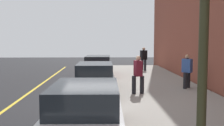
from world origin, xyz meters
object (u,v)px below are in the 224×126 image
(parked_car_charcoal, at_px, (95,79))
(pedestrian_blue_coat, at_px, (187,70))
(pedestrian_black_coat, at_px, (144,58))
(parked_car_red, at_px, (98,67))
(traffic_light_pole, at_px, (204,18))
(pedestrian_burgundy_coat, at_px, (138,73))
(parked_car_white, at_px, (86,113))

(parked_car_charcoal, xyz_separation_m, pedestrian_blue_coat, (0.74, -4.60, 0.30))
(pedestrian_blue_coat, bearing_deg, pedestrian_black_coat, 7.08)
(parked_car_red, bearing_deg, traffic_light_pole, -173.80)
(parked_car_charcoal, height_order, pedestrian_blue_coat, pedestrian_blue_coat)
(parked_car_charcoal, distance_m, pedestrian_black_coat, 9.51)
(pedestrian_burgundy_coat, height_order, pedestrian_blue_coat, pedestrian_burgundy_coat)
(parked_car_red, xyz_separation_m, pedestrian_black_coat, (3.09, -3.57, 0.37))
(parked_car_red, bearing_deg, pedestrian_burgundy_coat, -162.81)
(pedestrian_blue_coat, distance_m, pedestrian_black_coat, 8.11)
(pedestrian_blue_coat, xyz_separation_m, pedestrian_black_coat, (8.05, 1.00, 0.07))
(parked_car_charcoal, bearing_deg, pedestrian_black_coat, -22.27)
(parked_car_white, xyz_separation_m, pedestrian_burgundy_coat, (5.41, -2.01, 0.32))
(parked_car_white, distance_m, traffic_light_pole, 4.28)
(parked_car_red, height_order, pedestrian_black_coat, pedestrian_black_coat)
(parked_car_white, relative_size, traffic_light_pole, 1.18)
(pedestrian_black_coat, bearing_deg, parked_car_red, 130.86)
(parked_car_white, relative_size, pedestrian_blue_coat, 2.73)
(pedestrian_burgundy_coat, xyz_separation_m, pedestrian_blue_coat, (1.30, -2.64, -0.01))
(parked_car_red, height_order, traffic_light_pole, traffic_light_pole)
(pedestrian_blue_coat, relative_size, traffic_light_pole, 0.43)
(pedestrian_burgundy_coat, height_order, pedestrian_black_coat, pedestrian_black_coat)
(parked_car_white, height_order, parked_car_charcoal, same)
(pedestrian_black_coat, height_order, traffic_light_pole, traffic_light_pole)
(pedestrian_blue_coat, bearing_deg, parked_car_red, 42.68)
(parked_car_white, relative_size, parked_car_red, 1.00)
(pedestrian_blue_coat, height_order, pedestrian_black_coat, pedestrian_black_coat)
(parked_car_red, bearing_deg, pedestrian_blue_coat, -137.32)
(parked_car_white, xyz_separation_m, traffic_light_pole, (-3.32, -1.70, 2.10))
(pedestrian_blue_coat, bearing_deg, parked_car_charcoal, 99.16)
(pedestrian_burgundy_coat, xyz_separation_m, traffic_light_pole, (-8.73, 0.31, 1.79))
(traffic_light_pole, bearing_deg, parked_car_white, 27.14)
(parked_car_white, xyz_separation_m, pedestrian_black_coat, (14.76, -3.65, 0.37))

